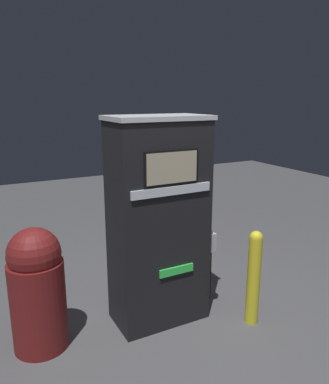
# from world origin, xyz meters

# --- Properties ---
(ground_plane) EXTENTS (14.00, 14.00, 0.00)m
(ground_plane) POSITION_xyz_m (0.00, 0.00, 0.00)
(ground_plane) COLOR #4C4C4F
(gas_pump) EXTENTS (0.95, 0.52, 1.92)m
(gas_pump) POSITION_xyz_m (0.00, 0.24, 0.96)
(gas_pump) COLOR black
(gas_pump) RESTS_ON ground_plane
(safety_bollard) EXTENTS (0.12, 0.12, 0.91)m
(safety_bollard) POSITION_xyz_m (0.73, -0.25, 0.48)
(safety_bollard) COLOR yellow
(safety_bollard) RESTS_ON ground_plane
(trash_bin) EXTENTS (0.45, 0.45, 1.06)m
(trash_bin) POSITION_xyz_m (-1.09, 0.32, 0.54)
(trash_bin) COLOR maroon
(trash_bin) RESTS_ON ground_plane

